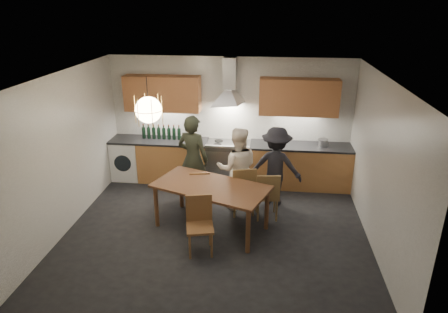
# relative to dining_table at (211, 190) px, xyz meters

# --- Properties ---
(ground) EXTENTS (5.00, 5.00, 0.00)m
(ground) POSITION_rel_dining_table_xyz_m (0.10, -0.11, -0.70)
(ground) COLOR black
(ground) RESTS_ON ground
(room_shell) EXTENTS (5.02, 4.52, 2.61)m
(room_shell) POSITION_rel_dining_table_xyz_m (0.10, -0.11, 1.01)
(room_shell) COLOR white
(room_shell) RESTS_ON ground
(counter_run) EXTENTS (5.00, 0.62, 0.90)m
(counter_run) POSITION_rel_dining_table_xyz_m (0.12, 1.84, -0.25)
(counter_run) COLOR tan
(counter_run) RESTS_ON ground
(range_stove) EXTENTS (0.90, 0.60, 0.92)m
(range_stove) POSITION_rel_dining_table_xyz_m (0.10, 1.83, -0.26)
(range_stove) COLOR silver
(range_stove) RESTS_ON ground
(wall_fixtures) EXTENTS (4.30, 0.54, 1.10)m
(wall_fixtures) POSITION_rel_dining_table_xyz_m (0.10, 1.96, 1.17)
(wall_fixtures) COLOR #C47D4B
(wall_fixtures) RESTS_ON ground
(pendant_lamp) EXTENTS (0.43, 0.43, 0.70)m
(pendant_lamp) POSITION_rel_dining_table_xyz_m (-0.90, -0.21, 1.40)
(pendant_lamp) COLOR black
(pendant_lamp) RESTS_ON ground
(dining_table) EXTENTS (2.08, 1.54, 0.79)m
(dining_table) POSITION_rel_dining_table_xyz_m (0.00, 0.00, 0.00)
(dining_table) COLOR brown
(dining_table) RESTS_ON ground
(chair_back_left) EXTENTS (0.43, 0.43, 0.81)m
(chair_back_left) POSITION_rel_dining_table_xyz_m (-0.28, 0.52, -0.24)
(chair_back_left) COLOR brown
(chair_back_left) RESTS_ON ground
(chair_back_mid) EXTENTS (0.52, 0.52, 0.93)m
(chair_back_mid) POSITION_rel_dining_table_xyz_m (0.50, 0.50, -0.17)
(chair_back_mid) COLOR brown
(chair_back_mid) RESTS_ON ground
(chair_back_right) EXTENTS (0.44, 0.44, 0.89)m
(chair_back_right) POSITION_rel_dining_table_xyz_m (0.94, 0.38, -0.19)
(chair_back_right) COLOR brown
(chair_back_right) RESTS_ON ground
(chair_front) EXTENTS (0.48, 0.48, 0.89)m
(chair_front) POSITION_rel_dining_table_xyz_m (-0.08, -0.65, -0.19)
(chair_front) COLOR brown
(chair_front) RESTS_ON ground
(person_left) EXTENTS (0.71, 0.58, 1.69)m
(person_left) POSITION_rel_dining_table_xyz_m (-0.49, 0.99, 0.15)
(person_left) COLOR black
(person_left) RESTS_ON ground
(person_mid) EXTENTS (0.82, 0.67, 1.56)m
(person_mid) POSITION_rel_dining_table_xyz_m (0.37, 0.78, 0.08)
(person_mid) COLOR white
(person_mid) RESTS_ON ground
(person_right) EXTENTS (1.05, 0.70, 1.51)m
(person_right) POSITION_rel_dining_table_xyz_m (1.07, 1.03, 0.06)
(person_right) COLOR black
(person_right) RESTS_ON ground
(mixing_bowl) EXTENTS (0.34, 0.34, 0.07)m
(mixing_bowl) POSITION_rel_dining_table_xyz_m (1.10, 1.84, 0.24)
(mixing_bowl) COLOR silver
(mixing_bowl) RESTS_ON counter_run
(stock_pot) EXTENTS (0.21, 0.21, 0.13)m
(stock_pot) POSITION_rel_dining_table_xyz_m (2.01, 1.86, 0.27)
(stock_pot) COLOR #A7A7AA
(stock_pot) RESTS_ON counter_run
(wine_bottles) EXTENTS (0.84, 0.07, 0.31)m
(wine_bottles) POSITION_rel_dining_table_xyz_m (-1.33, 1.91, 0.35)
(wine_bottles) COLOR black
(wine_bottles) RESTS_ON counter_run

